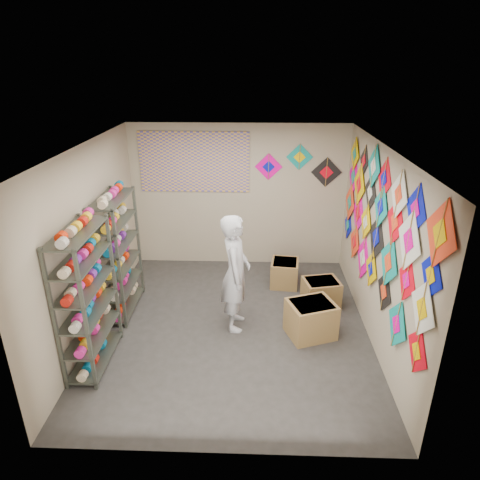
{
  "coord_description": "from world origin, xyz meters",
  "views": [
    {
      "loc": [
        0.3,
        -5.42,
        3.74
      ],
      "look_at": [
        0.1,
        0.3,
        1.3
      ],
      "focal_mm": 32.0,
      "sensor_mm": 36.0,
      "label": 1
    }
  ],
  "objects_px": {
    "shelf_rack_back": "(118,255)",
    "shopkeeper": "(235,273)",
    "shelf_rack_front": "(87,299)",
    "carton_a": "(311,319)",
    "carton_b": "(321,293)",
    "carton_c": "(285,273)"
  },
  "relations": [
    {
      "from": "carton_a",
      "to": "shopkeeper",
      "type": "bearing_deg",
      "value": 149.4
    },
    {
      "from": "shelf_rack_front",
      "to": "shelf_rack_back",
      "type": "bearing_deg",
      "value": 90.0
    },
    {
      "from": "carton_a",
      "to": "carton_b",
      "type": "xyz_separation_m",
      "value": [
        0.26,
        0.82,
        -0.04
      ]
    },
    {
      "from": "shelf_rack_back",
      "to": "shopkeeper",
      "type": "height_order",
      "value": "shelf_rack_back"
    },
    {
      "from": "shelf_rack_back",
      "to": "carton_a",
      "type": "distance_m",
      "value": 3.06
    },
    {
      "from": "carton_b",
      "to": "shopkeeper",
      "type": "bearing_deg",
      "value": -167.86
    },
    {
      "from": "shelf_rack_front",
      "to": "carton_a",
      "type": "xyz_separation_m",
      "value": [
        2.92,
        0.69,
        -0.68
      ]
    },
    {
      "from": "shelf_rack_front",
      "to": "shopkeeper",
      "type": "height_order",
      "value": "shelf_rack_front"
    },
    {
      "from": "shelf_rack_front",
      "to": "carton_c",
      "type": "distance_m",
      "value": 3.51
    },
    {
      "from": "shelf_rack_back",
      "to": "carton_a",
      "type": "relative_size",
      "value": 2.98
    },
    {
      "from": "carton_a",
      "to": "carton_c",
      "type": "height_order",
      "value": "carton_a"
    },
    {
      "from": "carton_b",
      "to": "shelf_rack_front",
      "type": "bearing_deg",
      "value": -166.62
    },
    {
      "from": "shelf_rack_front",
      "to": "shopkeeper",
      "type": "xyz_separation_m",
      "value": [
        1.82,
        0.9,
        -0.06
      ]
    },
    {
      "from": "shelf_rack_back",
      "to": "shopkeeper",
      "type": "bearing_deg",
      "value": -12.26
    },
    {
      "from": "carton_b",
      "to": "carton_c",
      "type": "relative_size",
      "value": 1.07
    },
    {
      "from": "shelf_rack_front",
      "to": "carton_c",
      "type": "xyz_separation_m",
      "value": [
        2.63,
        2.2,
        -0.72
      ]
    },
    {
      "from": "shopkeeper",
      "to": "carton_b",
      "type": "xyz_separation_m",
      "value": [
        1.36,
        0.61,
        -0.66
      ]
    },
    {
      "from": "shelf_rack_front",
      "to": "carton_c",
      "type": "height_order",
      "value": "shelf_rack_front"
    },
    {
      "from": "shelf_rack_front",
      "to": "carton_b",
      "type": "bearing_deg",
      "value": 25.47
    },
    {
      "from": "shelf_rack_back",
      "to": "carton_a",
      "type": "height_order",
      "value": "shelf_rack_back"
    },
    {
      "from": "carton_a",
      "to": "shelf_rack_front",
      "type": "bearing_deg",
      "value": 173.57
    },
    {
      "from": "carton_b",
      "to": "shelf_rack_back",
      "type": "bearing_deg",
      "value": 171.79
    }
  ]
}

